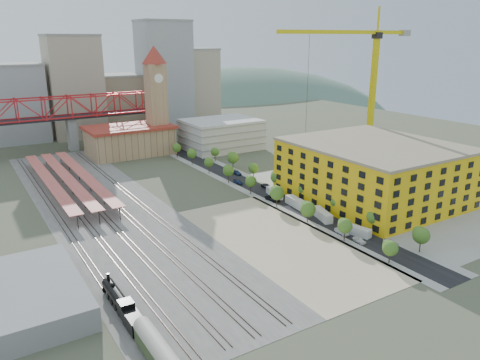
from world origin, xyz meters
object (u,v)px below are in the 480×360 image
site_trailer_b (322,215)px  site_trailer_d (274,193)px  construction_building (374,171)px  tower_crane (366,73)px  coach (161,356)px  site_trailer_c (297,203)px  clock_tower (156,90)px  car_0 (359,240)px  site_trailer_a (355,230)px  locomotive (121,303)px

site_trailer_b → site_trailer_d: size_ratio=1.05×
construction_building → tower_crane: bearing=51.8°
construction_building → coach: (-92.00, -41.64, -6.55)m
site_trailer_c → clock_tower: bearing=100.5°
clock_tower → car_0: size_ratio=13.07×
tower_crane → site_trailer_a: (-46.14, -44.09, -37.14)m
construction_building → site_trailer_d: (-26.00, 18.86, -8.18)m
clock_tower → site_trailer_d: clock_tower is taller
construction_building → site_trailer_a: size_ratio=5.79×
locomotive → site_trailer_b: 68.07m
locomotive → tower_crane: bearing=22.9°
site_trailer_d → site_trailer_b: bearing=-77.9°
tower_crane → site_trailer_d: (-46.14, -6.74, -37.11)m
coach → car_0: 65.73m
coach → car_0: bearing=16.5°
coach → site_trailer_d: (66.00, 60.49, -1.63)m
car_0 → coach: bearing=-159.7°
site_trailer_a → site_trailer_c: (0.00, 25.40, 0.14)m
locomotive → site_trailer_a: (66.00, 3.24, -0.72)m
locomotive → tower_crane: tower_crane is taller
site_trailer_c → site_trailer_d: size_ratio=1.09×
site_trailer_b → site_trailer_d: 23.93m
tower_crane → site_trailer_d: tower_crane is taller
tower_crane → site_trailer_d: 59.59m
site_trailer_b → site_trailer_d: (0.00, 23.93, -0.06)m
tower_crane → site_trailer_c: (-46.14, -18.68, -37.00)m
site_trailer_a → car_0: size_ratio=2.20×
coach → car_0: coach is taller
construction_building → site_trailer_a: (-26.00, -18.49, -8.21)m
clock_tower → tower_crane: 92.52m
site_trailer_c → coach: bearing=-138.1°
locomotive → site_trailer_b: size_ratio=2.19×
coach → site_trailer_b: bearing=29.0°
clock_tower → construction_building: clock_tower is taller
clock_tower → construction_building: size_ratio=1.03×
locomotive → construction_building: bearing=13.3°
site_trailer_a → site_trailer_b: (0.00, 13.41, 0.09)m
locomotive → site_trailer_d: (66.00, 40.59, -0.69)m
locomotive → site_trailer_c: (66.00, 28.64, -0.58)m
site_trailer_d → construction_building: bearing=-23.8°
site_trailer_a → car_0: bearing=-137.9°
locomotive → car_0: bearing=-1.2°
construction_building → coach: bearing=-155.6°
locomotive → site_trailer_a: bearing=2.8°
site_trailer_c → site_trailer_d: (0.00, 11.95, -0.11)m
clock_tower → site_trailer_a: 121.90m
locomotive → site_trailer_d: locomotive is taller
coach → site_trailer_c: coach is taller
site_trailer_d → tower_crane: bearing=20.4°
site_trailer_c → car_0: site_trailer_c is taller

